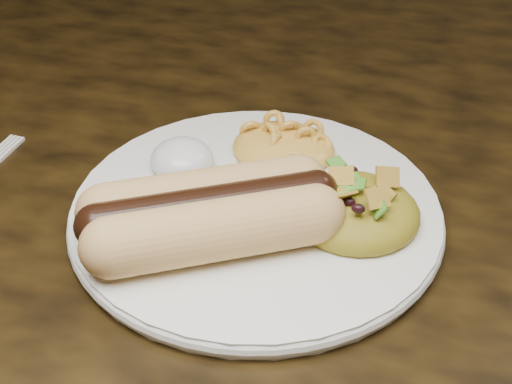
% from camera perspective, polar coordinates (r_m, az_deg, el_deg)
% --- Properties ---
extents(table, '(1.60, 0.90, 0.75)m').
position_cam_1_polar(table, '(0.64, 4.92, -2.73)').
color(table, '#31200A').
rests_on(table, floor).
extents(plate, '(0.29, 0.29, 0.01)m').
position_cam_1_polar(plate, '(0.50, 0.00, -1.54)').
color(plate, white).
rests_on(plate, table).
extents(hotdog, '(0.14, 0.13, 0.04)m').
position_cam_1_polar(hotdog, '(0.45, -3.67, -1.62)').
color(hotdog, tan).
rests_on(hotdog, plate).
extents(mac_and_cheese, '(0.09, 0.09, 0.03)m').
position_cam_1_polar(mac_and_cheese, '(0.54, 2.24, 4.51)').
color(mac_and_cheese, '#F5AC46').
rests_on(mac_and_cheese, plate).
extents(sour_cream, '(0.06, 0.06, 0.03)m').
position_cam_1_polar(sour_cream, '(0.52, -5.97, 3.17)').
color(sour_cream, silver).
rests_on(sour_cream, plate).
extents(taco_salad, '(0.09, 0.08, 0.04)m').
position_cam_1_polar(taco_salad, '(0.48, 7.96, -0.74)').
color(taco_salad, '#9C5504').
rests_on(taco_salad, plate).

